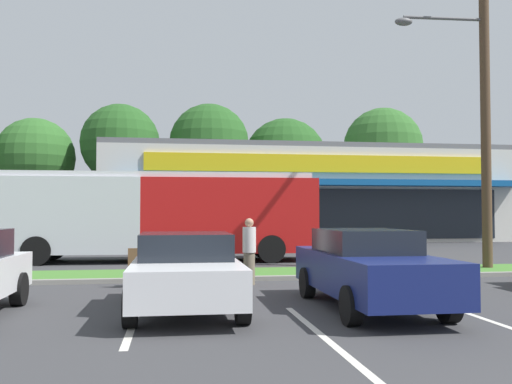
{
  "coord_description": "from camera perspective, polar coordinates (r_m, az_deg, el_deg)",
  "views": [
    {
      "loc": [
        -4.74,
        -1.94,
        1.8
      ],
      "look_at": [
        -1.78,
        18.1,
        2.55
      ],
      "focal_mm": 39.37,
      "sensor_mm": 36.0,
      "label": 1
    }
  ],
  "objects": [
    {
      "name": "tree_left",
      "position": [
        48.59,
        -21.54,
        3.29
      ],
      "size": [
        6.32,
        6.32,
        9.42
      ],
      "color": "#473323",
      "rests_on": "ground_plane"
    },
    {
      "name": "car_3",
      "position": [
        10.85,
        11.3,
        -7.51
      ],
      "size": [
        1.87,
        4.76,
        1.48
      ],
      "rotation": [
        0.0,
        0.0,
        -1.57
      ],
      "color": "navy",
      "rests_on": "ground_plane"
    },
    {
      "name": "car_4",
      "position": [
        27.64,
        -3.1,
        -4.33
      ],
      "size": [
        4.78,
        1.88,
        1.39
      ],
      "color": "#515459",
      "rests_on": "ground_plane"
    },
    {
      "name": "city_bus",
      "position": [
        21.06,
        -9.86,
        -2.17
      ],
      "size": [
        11.64,
        2.89,
        3.25
      ],
      "rotation": [
        0.0,
        0.0,
        3.12
      ],
      "color": "#B71414",
      "rests_on": "ground_plane"
    },
    {
      "name": "grass_median",
      "position": [
        16.72,
        8.19,
        -8.06
      ],
      "size": [
        56.0,
        2.2,
        0.12
      ],
      "primitive_type": "cube",
      "color": "#427A2D",
      "rests_on": "ground_plane"
    },
    {
      "name": "parking_stripe_2",
      "position": [
        11.08,
        20.17,
        -11.3
      ],
      "size": [
        0.12,
        4.8,
        0.01
      ],
      "primitive_type": "cube",
      "color": "silver",
      "rests_on": "ground_plane"
    },
    {
      "name": "tree_mid_left",
      "position": [
        46.75,
        -13.64,
        4.82
      ],
      "size": [
        6.33,
        6.33,
        10.57
      ],
      "color": "#473323",
      "rests_on": "ground_plane"
    },
    {
      "name": "car_1",
      "position": [
        10.44,
        -7.17,
        -7.94
      ],
      "size": [
        1.99,
        4.28,
        1.42
      ],
      "rotation": [
        0.0,
        0.0,
        -1.57
      ],
      "color": "silver",
      "rests_on": "ground_plane"
    },
    {
      "name": "tree_mid_right",
      "position": [
        49.8,
        2.99,
        3.27
      ],
      "size": [
        7.34,
        7.34,
        10.15
      ],
      "color": "#473323",
      "rests_on": "ground_plane"
    },
    {
      "name": "storefront_building",
      "position": [
        39.51,
        4.31,
        -0.35
      ],
      "size": [
        25.88,
        14.5,
        6.02
      ],
      "color": "beige",
      "rests_on": "ground_plane"
    },
    {
      "name": "parking_stripe_1",
      "position": [
        8.51,
        6.72,
        -14.27
      ],
      "size": [
        0.12,
        4.8,
        0.01
      ],
      "primitive_type": "cube",
      "color": "silver",
      "rests_on": "ground_plane"
    },
    {
      "name": "tree_right",
      "position": [
        50.37,
        12.78,
        4.45
      ],
      "size": [
        6.84,
        6.84,
        10.95
      ],
      "color": "#473323",
      "rests_on": "ground_plane"
    },
    {
      "name": "utility_pole",
      "position": [
        19.06,
        21.88,
        10.1
      ],
      "size": [
        3.03,
        2.4,
        10.86
      ],
      "color": "#4C3826",
      "rests_on": "ground_plane"
    },
    {
      "name": "tree_mid",
      "position": [
        47.67,
        -4.77,
        4.89
      ],
      "size": [
        6.72,
        6.72,
        10.99
      ],
      "color": "#473323",
      "rests_on": "ground_plane"
    },
    {
      "name": "bus_stop_bench",
      "position": [
        13.88,
        -9.53,
        -7.44
      ],
      "size": [
        1.6,
        0.45,
        0.95
      ],
      "rotation": [
        0.0,
        0.0,
        3.14
      ],
      "color": "brown",
      "rests_on": "ground_plane"
    },
    {
      "name": "parking_stripe_0",
      "position": [
        10.09,
        -12.14,
        -12.31
      ],
      "size": [
        0.12,
        4.8,
        0.01
      ],
      "primitive_type": "cube",
      "color": "silver",
      "rests_on": "ground_plane"
    },
    {
      "name": "curb_lip",
      "position": [
        15.56,
        9.49,
        -8.5
      ],
      "size": [
        56.0,
        0.24,
        0.12
      ],
      "primitive_type": "cube",
      "color": "gray",
      "rests_on": "ground_plane"
    },
    {
      "name": "pedestrian_by_pole",
      "position": [
        14.11,
        -0.69,
        -6.03
      ],
      "size": [
        0.33,
        0.33,
        1.66
      ],
      "rotation": [
        0.0,
        0.0,
        1.78
      ],
      "color": "#726651",
      "rests_on": "ground_plane"
    }
  ]
}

